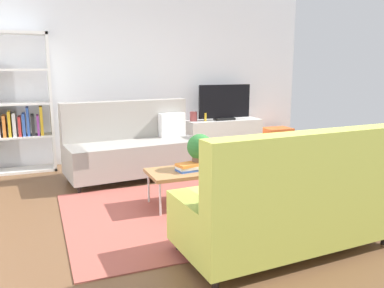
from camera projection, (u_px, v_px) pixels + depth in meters
The scene contains 16 objects.
ground_plane at pixel (198, 208), 4.51m from camera, with size 7.68×7.68×0.00m, color brown.
wall_far at pixel (136, 75), 6.78m from camera, with size 6.40×0.12×2.90m, color silver.
area_rug at pixel (198, 209), 4.43m from camera, with size 2.90×2.20×0.01m, color #9E4C42.
couch_beige at pixel (133, 147), 5.70m from camera, with size 1.98×1.04×1.10m.
couch_green at pixel (289, 203), 3.36m from camera, with size 1.94×0.94×1.10m.
coffee_table at pixel (195, 172), 4.56m from camera, with size 1.10×0.56×0.42m.
tv_console at pixel (224, 137), 7.25m from camera, with size 1.40×0.44×0.64m, color silver.
tv at pixel (225, 103), 7.11m from camera, with size 1.00×0.20×0.64m.
bookshelf at pixel (13, 110), 5.86m from camera, with size 1.10×0.36×2.10m.
storage_trunk at pixel (277, 139), 7.57m from camera, with size 0.52×0.40×0.44m, color orange.
potted_plant at pixel (200, 149), 4.55m from camera, with size 0.30×0.30×0.41m.
table_book_0 at pixel (188, 170), 4.48m from camera, with size 0.24×0.18×0.03m, color #3359B2.
table_book_1 at pixel (188, 168), 4.47m from camera, with size 0.24×0.18×0.03m, color silver.
table_book_2 at pixel (188, 165), 4.47m from camera, with size 0.24×0.18×0.03m, color orange.
vase_0 at pixel (194, 116), 7.00m from camera, with size 0.13×0.13×0.17m, color #B24C4C.
bottle_0 at pixel (205, 117), 6.99m from camera, with size 0.04×0.04×0.15m, color gold.
Camera 1 is at (-1.65, -3.95, 1.59)m, focal length 36.65 mm.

